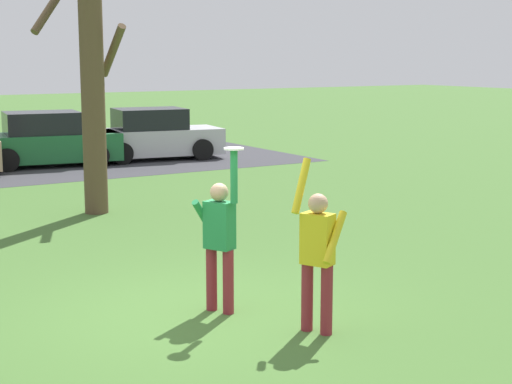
{
  "coord_description": "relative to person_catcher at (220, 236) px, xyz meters",
  "views": [
    {
      "loc": [
        -4.42,
        -8.71,
        3.2
      ],
      "look_at": [
        0.62,
        -0.49,
        1.57
      ],
      "focal_mm": 56.59,
      "sensor_mm": 36.0,
      "label": 1
    }
  ],
  "objects": [
    {
      "name": "person_defender",
      "position": [
        0.59,
        -1.27,
        -0.0
      ],
      "size": [
        0.59,
        0.65,
        2.04
      ],
      "rotation": [
        0.0,
        0.0,
        2.01
      ],
      "color": "maroon",
      "rests_on": "ground_plane"
    },
    {
      "name": "ground_plane",
      "position": [
        -0.32,
        0.1,
        -0.98
      ],
      "size": [
        120.0,
        120.0,
        0.0
      ],
      "primitive_type": "plane",
      "color": "#426B2D"
    },
    {
      "name": "bare_tree_tall",
      "position": [
        0.98,
        7.08,
        2.07
      ],
      "size": [
        1.71,
        2.1,
        5.94
      ],
      "color": "brown",
      "rests_on": "ground_plane"
    },
    {
      "name": "parked_car_silver",
      "position": [
        5.69,
        14.57,
        -0.25
      ],
      "size": [
        4.32,
        2.49,
        1.59
      ],
      "rotation": [
        0.0,
        0.0,
        -0.15
      ],
      "color": "#BCBCC1",
      "rests_on": "ground_plane"
    },
    {
      "name": "frisbee_disc",
      "position": [
        0.09,
        -0.2,
        1.11
      ],
      "size": [
        0.25,
        0.25,
        0.02
      ],
      "primitive_type": "cylinder",
      "color": "white",
      "rests_on": "person_catcher"
    },
    {
      "name": "person_catcher",
      "position": [
        0.0,
        0.0,
        0.0
      ],
      "size": [
        0.5,
        0.59,
        2.08
      ],
      "rotation": [
        0.0,
        0.0,
        -1.14
      ],
      "color": "maroon",
      "rests_on": "ground_plane"
    },
    {
      "name": "parked_car_green",
      "position": [
        2.35,
        14.78,
        -0.25
      ],
      "size": [
        4.32,
        2.49,
        1.59
      ],
      "rotation": [
        0.0,
        0.0,
        -0.15
      ],
      "color": "#1E6633",
      "rests_on": "ground_plane"
    }
  ]
}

